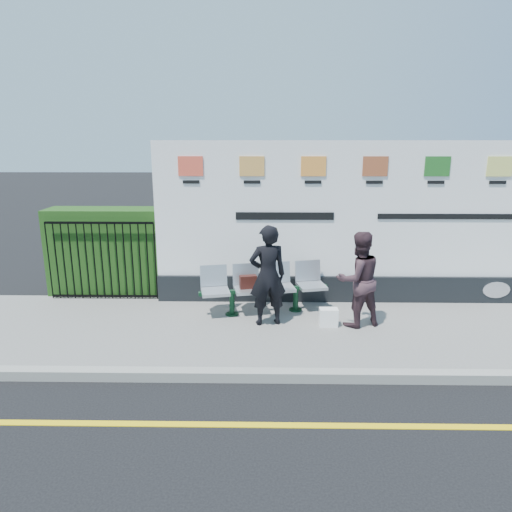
{
  "coord_description": "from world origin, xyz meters",
  "views": [
    {
      "loc": [
        -1.49,
        -4.52,
        3.15
      ],
      "look_at": [
        -1.61,
        2.84,
        1.25
      ],
      "focal_mm": 32.0,
      "sensor_mm": 36.0,
      "label": 1
    }
  ],
  "objects": [
    {
      "name": "yellow_line",
      "position": [
        0.0,
        0.0,
        0.0
      ],
      "size": [
        14.0,
        0.1,
        0.01
      ],
      "primitive_type": "cube",
      "color": "yellow",
      "rests_on": "ground"
    },
    {
      "name": "ground",
      "position": [
        0.0,
        0.0,
        0.0
      ],
      "size": [
        80.0,
        80.0,
        0.0
      ],
      "primitive_type": "plane",
      "color": "black"
    },
    {
      "name": "railing",
      "position": [
        -4.58,
        3.85,
        0.89
      ],
      "size": [
        2.05,
        0.06,
        1.54
      ],
      "primitive_type": null,
      "color": "black",
      "rests_on": "pavement"
    },
    {
      "name": "kerb",
      "position": [
        0.0,
        1.0,
        0.07
      ],
      "size": [
        14.0,
        0.18,
        0.14
      ],
      "primitive_type": "cube",
      "color": "gray",
      "rests_on": "ground"
    },
    {
      "name": "handbag_brown",
      "position": [
        -1.75,
        3.11,
        0.71
      ],
      "size": [
        0.32,
        0.19,
        0.23
      ],
      "primitive_type": "cube",
      "rotation": [
        0.0,
        0.0,
        0.24
      ],
      "color": "black",
      "rests_on": "bench"
    },
    {
      "name": "bench",
      "position": [
        -1.47,
        3.16,
        0.36
      ],
      "size": [
        2.29,
        1.01,
        0.48
      ],
      "primitive_type": null,
      "rotation": [
        0.0,
        0.0,
        0.2
      ],
      "color": "#B5B9BF",
      "rests_on": "pavement"
    },
    {
      "name": "pavement",
      "position": [
        0.0,
        2.5,
        0.06
      ],
      "size": [
        14.0,
        3.0,
        0.12
      ],
      "primitive_type": "cube",
      "color": "slate",
      "rests_on": "ground"
    },
    {
      "name": "carrier_bag_white",
      "position": [
        -0.4,
        2.57,
        0.27
      ],
      "size": [
        0.3,
        0.18,
        0.3
      ],
      "primitive_type": "cube",
      "color": "white",
      "rests_on": "pavement"
    },
    {
      "name": "woman_right",
      "position": [
        0.07,
        2.63,
        0.92
      ],
      "size": [
        0.93,
        0.82,
        1.59
      ],
      "primitive_type": "imported",
      "rotation": [
        0.0,
        0.0,
        3.46
      ],
      "color": "#3C272D",
      "rests_on": "pavement"
    },
    {
      "name": "billboard",
      "position": [
        0.5,
        3.85,
        1.42
      ],
      "size": [
        8.0,
        0.3,
        3.0
      ],
      "color": "black",
      "rests_on": "pavement"
    },
    {
      "name": "woman_left",
      "position": [
        -1.42,
        2.66,
        0.97
      ],
      "size": [
        0.69,
        0.53,
        1.69
      ],
      "primitive_type": "imported",
      "rotation": [
        0.0,
        0.0,
        3.36
      ],
      "color": "black",
      "rests_on": "pavement"
    },
    {
      "name": "hedge",
      "position": [
        -4.58,
        4.3,
        0.97
      ],
      "size": [
        2.35,
        0.7,
        1.7
      ],
      "primitive_type": "cube",
      "color": "#1F4514",
      "rests_on": "pavement"
    }
  ]
}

